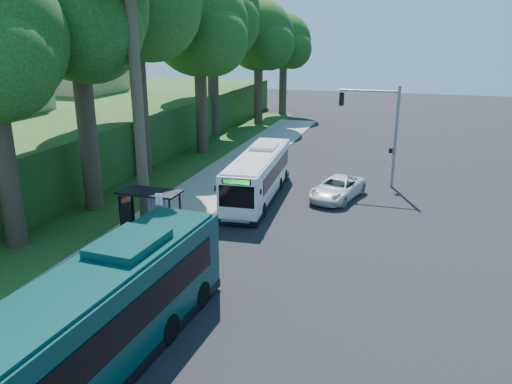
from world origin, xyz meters
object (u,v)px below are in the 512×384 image
(bus_shelter, at_px, (147,203))
(pickup, at_px, (337,188))
(white_bus, at_px, (259,174))
(teal_bus, at_px, (97,320))

(bus_shelter, height_order, pickup, bus_shelter)
(white_bus, height_order, pickup, white_bus)
(pickup, bearing_deg, teal_bus, -88.43)
(bus_shelter, bearing_deg, teal_bus, -69.32)
(white_bus, relative_size, pickup, 2.16)
(white_bus, distance_m, teal_bus, 18.45)
(white_bus, distance_m, pickup, 5.20)
(bus_shelter, xyz_separation_m, pickup, (8.73, 9.14, -1.10))
(bus_shelter, xyz_separation_m, teal_bus, (3.98, -10.54, 0.04))
(white_bus, bearing_deg, teal_bus, -92.96)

